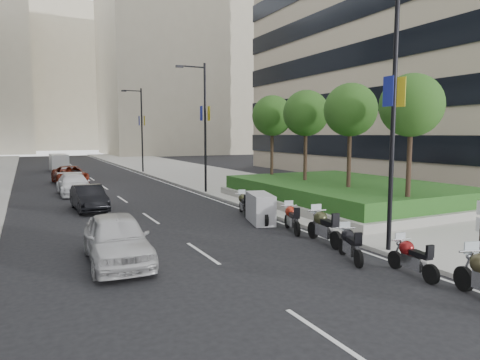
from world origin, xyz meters
TOP-DOWN VIEW (x-y plane):
  - ground at (0.00, 0.00)m, footprint 160.00×160.00m
  - sidewalk_right at (9.00, 30.00)m, footprint 10.00×100.00m
  - lane_edge at (3.70, 30.00)m, footprint 0.12×100.00m
  - lane_centre at (-1.50, 30.00)m, footprint 0.12×100.00m
  - building_cream_right at (22.00, 80.00)m, footprint 28.00×24.00m
  - building_cream_centre at (2.00, 120.00)m, footprint 30.00×24.00m
  - planter at (10.00, 10.00)m, footprint 10.00×14.00m
  - hedge at (10.00, 10.00)m, footprint 9.40×13.40m
  - tree_0 at (8.50, 4.00)m, footprint 2.80×2.80m
  - tree_1 at (8.50, 8.00)m, footprint 2.80×2.80m
  - tree_2 at (8.50, 12.00)m, footprint 2.80×2.80m
  - tree_3 at (8.50, 16.00)m, footprint 2.80×2.80m
  - lamp_post_0 at (4.14, 1.00)m, footprint 2.34×0.45m
  - lamp_post_1 at (4.14, 18.00)m, footprint 2.34×0.45m
  - lamp_post_2 at (4.14, 36.00)m, footprint 2.34×0.45m
  - motorcycle_1 at (3.14, -1.02)m, footprint 0.68×2.03m
  - motorcycle_2 at (2.54, 0.98)m, footprint 0.92×1.96m
  - motorcycle_3 at (3.14, 3.16)m, footprint 0.81×2.44m
  - motorcycle_4 at (3.16, 5.38)m, footprint 0.91×2.10m
  - motorcycle_5 at (2.83, 7.55)m, footprint 1.51×2.47m
  - motorcycle_6 at (3.10, 9.79)m, footprint 0.85×2.07m
  - car_a at (-4.40, 4.18)m, footprint 2.11×4.79m
  - car_b at (-3.93, 14.73)m, footprint 1.67×4.26m
  - car_c at (-4.05, 21.57)m, footprint 2.13×5.00m
  - car_d at (-3.66, 28.85)m, footprint 2.76×5.49m
  - delivery_van at (-3.62, 42.31)m, footprint 1.83×4.59m

SIDE VIEW (x-z plane):
  - ground at x=0.00m, z-range 0.00..0.00m
  - lane_edge at x=3.70m, z-range 0.00..0.01m
  - lane_centre at x=-1.50m, z-range 0.00..0.01m
  - sidewalk_right at x=9.00m, z-range 0.00..0.15m
  - planter at x=10.00m, z-range 0.15..0.55m
  - motorcycle_1 at x=3.14m, z-range 0.03..1.04m
  - motorcycle_2 at x=2.54m, z-range 0.04..1.06m
  - motorcycle_6 at x=3.10m, z-range 0.04..1.09m
  - motorcycle_4 at x=3.16m, z-range 0.04..1.12m
  - motorcycle_3 at x=3.14m, z-range 0.04..1.26m
  - car_b at x=-3.93m, z-range 0.00..1.38m
  - motorcycle_5 at x=2.83m, z-range 0.00..1.40m
  - car_c at x=-4.05m, z-range 0.00..1.44m
  - car_d at x=-3.66m, z-range 0.00..1.49m
  - car_a at x=-4.40m, z-range 0.00..1.60m
  - delivery_van at x=-3.62m, z-range -0.06..1.85m
  - hedge at x=10.00m, z-range 0.55..1.35m
  - lamp_post_0 at x=4.14m, z-range 0.57..9.57m
  - lamp_post_1 at x=4.14m, z-range 0.57..9.57m
  - lamp_post_2 at x=4.14m, z-range 0.57..9.57m
  - tree_0 at x=8.50m, z-range 2.27..8.57m
  - tree_1 at x=8.50m, z-range 2.27..8.57m
  - tree_2 at x=8.50m, z-range 2.27..8.57m
  - tree_3 at x=8.50m, z-range 2.27..8.57m
  - building_cream_right at x=22.00m, z-range 0.00..36.00m
  - building_cream_centre at x=2.00m, z-range 0.00..38.00m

